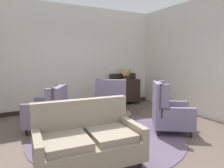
# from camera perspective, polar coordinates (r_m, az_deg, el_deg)

# --- Properties ---
(ground) EXTENTS (8.46, 8.46, 0.00)m
(ground) POSITION_cam_1_polar(r_m,az_deg,el_deg) (4.18, 0.35, -15.74)
(ground) COLOR brown
(wall_back) EXTENTS (6.20, 0.08, 3.29)m
(wall_back) POSITION_cam_1_polar(r_m,az_deg,el_deg) (6.58, -11.99, 7.23)
(wall_back) COLOR silver
(wall_back) RESTS_ON ground
(wall_right) EXTENTS (0.08, 4.12, 3.29)m
(wall_right) POSITION_cam_1_polar(r_m,az_deg,el_deg) (6.46, 20.83, 6.91)
(wall_right) COLOR silver
(wall_right) RESTS_ON ground
(baseboard_back) EXTENTS (6.04, 0.03, 0.12)m
(baseboard_back) POSITION_cam_1_polar(r_m,az_deg,el_deg) (6.72, -11.50, -6.41)
(baseboard_back) COLOR black
(baseboard_back) RESTS_ON ground
(area_rug) EXTENTS (3.25, 3.25, 0.01)m
(area_rug) POSITION_cam_1_polar(r_m,az_deg,el_deg) (4.42, -1.56, -14.32)
(area_rug) COLOR #5B4C60
(area_rug) RESTS_ON ground
(coffee_table) EXTENTS (0.87, 0.87, 0.45)m
(coffee_table) POSITION_cam_1_polar(r_m,az_deg,el_deg) (4.43, -0.19, -9.31)
(coffee_table) COLOR black
(coffee_table) RESTS_ON ground
(porcelain_vase) EXTENTS (0.14, 0.14, 0.36)m
(porcelain_vase) POSITION_cam_1_polar(r_m,az_deg,el_deg) (4.33, -0.43, -6.48)
(porcelain_vase) COLOR #384C93
(porcelain_vase) RESTS_ON coffee_table
(settee) EXTENTS (1.60, 0.95, 0.98)m
(settee) POSITION_cam_1_polar(r_m,az_deg,el_deg) (3.16, -6.89, -15.62)
(settee) COLOR gray
(settee) RESTS_ON ground
(armchair_near_window) EXTENTS (1.10, 1.09, 1.11)m
(armchair_near_window) POSITION_cam_1_polar(r_m,az_deg,el_deg) (4.68, 15.64, -7.48)
(armchair_near_window) COLOR slate
(armchair_near_window) RESTS_ON ground
(armchair_back_corner) EXTENTS (1.14, 1.13, 1.06)m
(armchair_back_corner) POSITION_cam_1_polar(r_m,az_deg,el_deg) (5.82, -0.21, -4.49)
(armchair_back_corner) COLOR slate
(armchair_back_corner) RESTS_ON ground
(armchair_foreground_right) EXTENTS (1.10, 1.12, 1.02)m
(armchair_foreground_right) POSITION_cam_1_polar(r_m,az_deg,el_deg) (4.82, -17.37, -7.41)
(armchair_foreground_right) COLOR slate
(armchair_foreground_right) RESTS_ON ground
(side_table) EXTENTS (0.53, 0.53, 0.68)m
(side_table) POSITION_cam_1_polar(r_m,az_deg,el_deg) (5.80, 1.10, -4.88)
(side_table) COLOR black
(side_table) RESTS_ON ground
(sideboard) EXTENTS (1.08, 0.34, 1.09)m
(sideboard) POSITION_cam_1_polar(r_m,az_deg,el_deg) (7.18, 3.71, -1.76)
(sideboard) COLOR black
(sideboard) RESTS_ON ground
(gramophone) EXTENTS (0.43, 0.50, 0.51)m
(gramophone) POSITION_cam_1_polar(r_m,az_deg,el_deg) (7.06, 4.47, 3.20)
(gramophone) COLOR black
(gramophone) RESTS_ON sideboard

